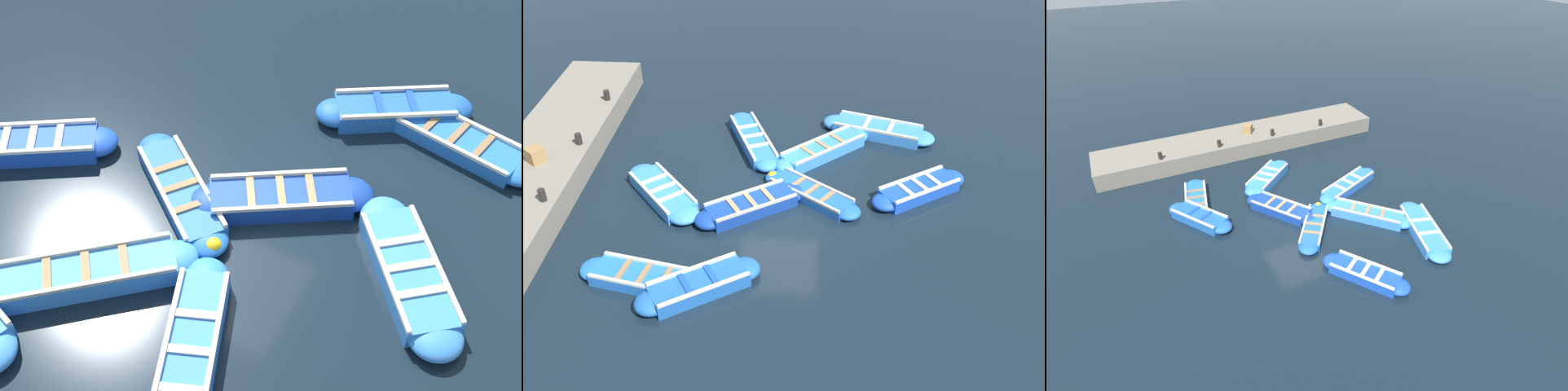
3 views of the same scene
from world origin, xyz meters
The scene contains 17 objects.
ground_plane centered at (0.00, 0.00, 0.00)m, with size 120.00×120.00×0.00m, color black.
boat_end_of_row centered at (1.31, 2.61, 0.20)m, with size 3.28×3.04×0.46m.
boat_broadside centered at (-3.35, -0.01, 0.18)m, with size 2.89×3.20×0.42m.
boat_near_quay centered at (-1.01, 3.09, 0.19)m, with size 2.13×3.79×0.43m.
boat_drifting centered at (4.17, 0.62, 0.19)m, with size 3.16×2.45×0.44m.
boat_centre centered at (3.16, 4.04, 0.19)m, with size 3.94×2.03×0.43m.
boat_mid_row centered at (1.01, 0.25, 0.15)m, with size 3.15×2.58×0.36m.
boat_stern_in centered at (-1.61, -3.73, 0.20)m, with size 3.18×2.42×0.46m.
boat_alongside centered at (-0.70, -0.47, 0.19)m, with size 3.33×2.56×0.43m.
boat_tucked centered at (-3.00, -3.54, 0.16)m, with size 3.58×1.52×0.37m.
quay_wall centered at (-7.19, 0.00, 0.43)m, with size 2.66×14.91×0.85m.
bollard_north centered at (-6.20, -4.36, 1.03)m, with size 0.20×0.20×0.35m, color black.
bollard_mid_north centered at (-6.20, -1.45, 1.03)m, with size 0.20×0.20×0.35m, color black.
bollard_mid_south centered at (-6.20, 1.45, 1.03)m, with size 0.20×0.20×0.35m, color black.
bollard_south centered at (-6.20, 4.36, 1.03)m, with size 0.20×0.20×0.35m, color black.
wooden_crate centered at (-7.13, 0.41, 1.08)m, with size 0.45×0.45×0.45m, color olive.
buoy_orange_near centered at (-0.20, 1.07, 0.16)m, with size 0.33×0.33×0.33m, color #EAB214.
Camera 3 is at (12.39, -5.76, 10.37)m, focal length 28.00 mm.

